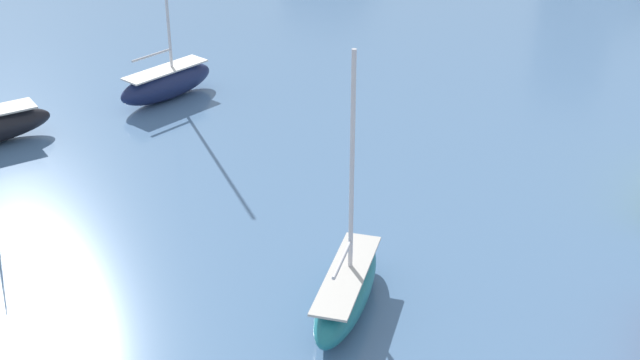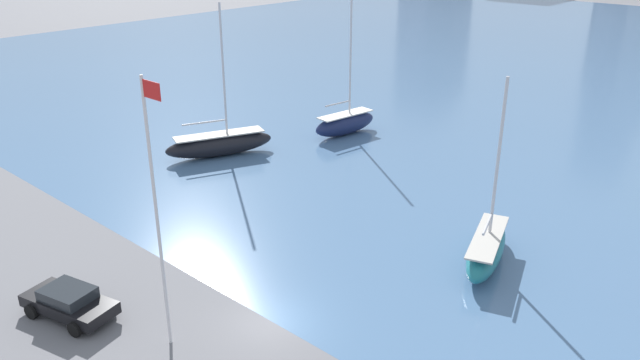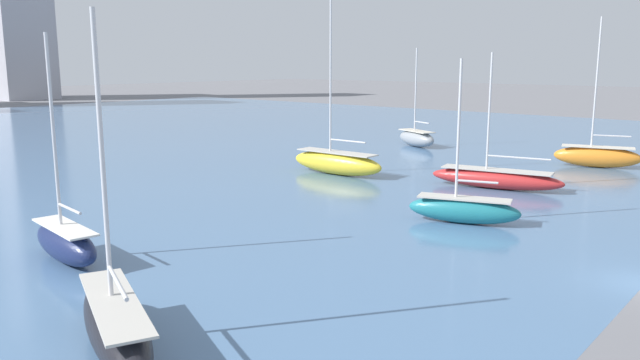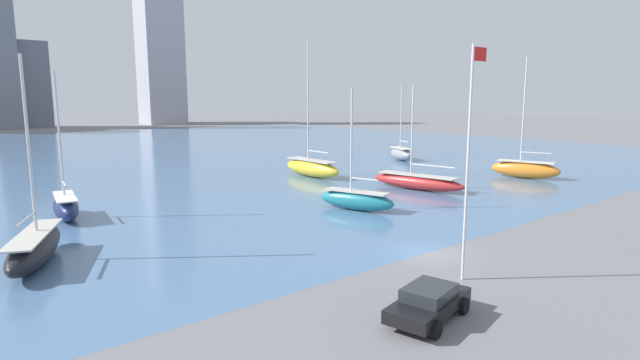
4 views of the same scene
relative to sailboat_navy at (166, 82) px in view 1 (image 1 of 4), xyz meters
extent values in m
ellipsoid|color=#19234C|center=(0.00, 0.00, -0.11)|extent=(2.76, 6.95, 1.92)
cube|color=silver|center=(0.00, 0.00, 0.80)|extent=(2.26, 5.70, 0.10)
cube|color=#2D2D33|center=(0.00, 0.00, -0.64)|extent=(0.33, 1.23, 0.86)
cylinder|color=silver|center=(-0.13, -0.92, 1.95)|extent=(0.54, 2.86, 0.14)
ellipsoid|color=#1E757F|center=(20.67, -12.47, -0.21)|extent=(3.96, 7.43, 1.71)
cube|color=#BCB7AD|center=(20.67, -12.47, 0.59)|extent=(3.25, 6.09, 0.10)
cube|color=#2D2D33|center=(20.67, -12.47, -0.68)|extent=(0.56, 1.29, 0.77)
cylinder|color=silver|center=(20.50, -11.95, 5.08)|extent=(0.18, 0.18, 8.89)
cylinder|color=silver|center=(20.92, -13.20, 1.74)|extent=(0.96, 2.55, 0.14)
camera|label=1|loc=(35.69, -37.02, 19.74)|focal=50.00mm
camera|label=2|loc=(34.25, -41.61, 16.84)|focal=35.00mm
camera|label=3|loc=(-15.74, -30.53, 9.35)|focal=35.00mm
camera|label=4|loc=(-8.90, -43.86, 8.64)|focal=28.00mm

